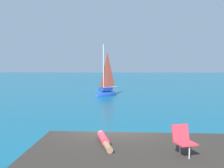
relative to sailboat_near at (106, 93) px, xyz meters
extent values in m
plane|color=#0F5675|center=(1.00, -18.69, -0.32)|extent=(160.00, 160.00, 0.00)
cube|color=#292725|center=(0.38, -19.54, -0.32)|extent=(1.89, 1.89, 0.87)
cube|color=#2A2C25|center=(2.59, -19.32, -0.32)|extent=(0.98, 1.27, 0.88)
ellipsoid|color=#193D99|center=(-0.01, -0.01, -0.32)|extent=(2.92, 2.89, 1.05)
cube|color=#193D99|center=(-0.01, -0.01, 0.38)|extent=(1.47, 1.46, 0.34)
cylinder|color=#B7B7BC|center=(-0.22, -0.21, 2.60)|extent=(0.11, 0.11, 4.78)
cylinder|color=#B2B2B7|center=(0.47, 0.46, 0.54)|extent=(1.43, 1.40, 0.09)
pyramid|color=#DB4C38|center=(0.17, 0.16, 2.41)|extent=(1.13, 1.11, 3.63)
cylinder|color=#DB384C|center=(0.75, -20.95, 0.89)|extent=(0.42, 0.93, 0.24)
cylinder|color=#9E704C|center=(0.90, -21.68, 0.86)|extent=(0.32, 0.72, 0.18)
sphere|color=#9E704C|center=(0.63, -20.41, 0.91)|extent=(0.22, 0.22, 0.22)
cube|color=#E03342|center=(2.96, -22.18, 1.12)|extent=(0.61, 0.64, 0.04)
cube|color=#E03342|center=(2.88, -21.94, 1.34)|extent=(0.50, 0.29, 0.45)
cylinder|color=silver|center=(3.02, -22.38, 0.94)|extent=(0.04, 0.04, 0.35)
cylinder|color=silver|center=(2.88, -21.94, 0.94)|extent=(0.04, 0.04, 0.35)
camera|label=1|loc=(1.16, -29.61, 3.27)|focal=46.01mm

